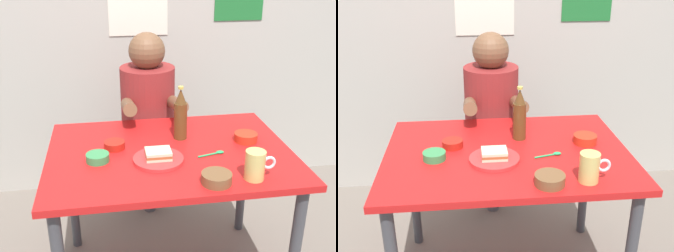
% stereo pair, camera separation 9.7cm
% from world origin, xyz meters
% --- Properties ---
extents(wall_back, '(4.40, 0.09, 2.60)m').
position_xyz_m(wall_back, '(0.00, 1.05, 1.30)').
color(wall_back, '#ADA89E').
rests_on(wall_back, ground).
extents(dining_table, '(1.10, 0.80, 0.74)m').
position_xyz_m(dining_table, '(0.00, 0.00, 0.65)').
color(dining_table, red).
rests_on(dining_table, ground).
extents(stool, '(0.34, 0.34, 0.45)m').
position_xyz_m(stool, '(-0.03, 0.63, 0.35)').
color(stool, '#4C4C51').
rests_on(stool, ground).
extents(person_seated, '(0.33, 0.56, 0.72)m').
position_xyz_m(person_seated, '(-0.03, 0.62, 0.77)').
color(person_seated, maroon).
rests_on(person_seated, stool).
extents(plate_orange, '(0.22, 0.22, 0.01)m').
position_xyz_m(plate_orange, '(-0.06, -0.09, 0.75)').
color(plate_orange, red).
rests_on(plate_orange, dining_table).
extents(sandwich, '(0.11, 0.09, 0.04)m').
position_xyz_m(sandwich, '(-0.06, -0.09, 0.77)').
color(sandwich, beige).
rests_on(sandwich, plate_orange).
extents(beer_mug, '(0.13, 0.08, 0.12)m').
position_xyz_m(beer_mug, '(0.29, -0.30, 0.80)').
color(beer_mug, '#D1BC66').
rests_on(beer_mug, dining_table).
extents(beer_bottle, '(0.06, 0.06, 0.26)m').
position_xyz_m(beer_bottle, '(0.07, 0.13, 0.86)').
color(beer_bottle, '#593819').
rests_on(beer_bottle, dining_table).
extents(dip_bowl_green, '(0.10, 0.10, 0.03)m').
position_xyz_m(dip_bowl_green, '(-0.32, -0.05, 0.76)').
color(dip_bowl_green, '#388C4C').
rests_on(dip_bowl_green, dining_table).
extents(sauce_bowl_chili, '(0.11, 0.11, 0.04)m').
position_xyz_m(sauce_bowl_chili, '(0.38, 0.04, 0.76)').
color(sauce_bowl_chili, red).
rests_on(sauce_bowl_chili, dining_table).
extents(sambal_bowl_red, '(0.10, 0.10, 0.03)m').
position_xyz_m(sambal_bowl_red, '(-0.25, 0.06, 0.76)').
color(sambal_bowl_red, '#B21E14').
rests_on(sambal_bowl_red, dining_table).
extents(condiment_bowl_brown, '(0.12, 0.12, 0.04)m').
position_xyz_m(condiment_bowl_brown, '(0.13, -0.31, 0.76)').
color(condiment_bowl_brown, brown).
rests_on(condiment_bowl_brown, dining_table).
extents(spoon, '(0.13, 0.04, 0.01)m').
position_xyz_m(spoon, '(0.20, -0.07, 0.75)').
color(spoon, '#26A559').
rests_on(spoon, dining_table).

